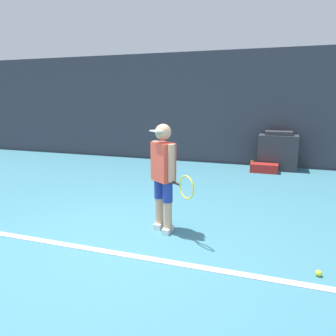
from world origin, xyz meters
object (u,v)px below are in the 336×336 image
(tennis_player, at_px, (164,174))
(covered_chair, at_px, (278,151))
(tennis_ball, at_px, (319,273))
(equipment_bag, at_px, (264,168))
(water_bottle, at_px, (252,164))

(tennis_player, xyz_separation_m, covered_chair, (1.43, 4.83, -0.35))
(tennis_player, xyz_separation_m, tennis_ball, (1.96, -0.63, -0.79))
(tennis_ball, relative_size, equipment_bag, 0.10)
(tennis_player, height_order, water_bottle, tennis_player)
(water_bottle, bearing_deg, tennis_ball, -78.06)
(tennis_player, height_order, equipment_bag, tennis_player)
(tennis_player, bearing_deg, water_bottle, 118.13)
(covered_chair, relative_size, equipment_bag, 1.49)
(covered_chair, xyz_separation_m, equipment_bag, (-0.29, -0.51, -0.37))
(tennis_ball, height_order, water_bottle, water_bottle)
(covered_chair, height_order, water_bottle, covered_chair)
(tennis_player, xyz_separation_m, water_bottle, (0.80, 4.82, -0.72))
(tennis_ball, xyz_separation_m, water_bottle, (-1.15, 5.45, 0.07))
(tennis_player, distance_m, water_bottle, 4.94)
(equipment_bag, height_order, water_bottle, water_bottle)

